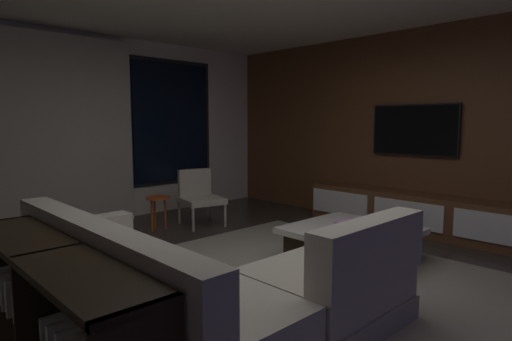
{
  "coord_description": "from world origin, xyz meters",
  "views": [
    {
      "loc": [
        -2.54,
        -2.4,
        1.45
      ],
      "look_at": [
        0.73,
        1.0,
        0.92
      ],
      "focal_mm": 29.8,
      "sensor_mm": 36.0,
      "label": 1
    }
  ],
  "objects_px": {
    "media_console": "(419,215)",
    "console_table_behind_couch": "(51,306)",
    "mounted_tv": "(414,130)",
    "sectional_couch": "(196,289)",
    "book_stack_on_coffee_table": "(350,227)",
    "accent_chair_near_window": "(199,194)",
    "side_stool": "(158,203)",
    "coffee_table": "(351,244)"
  },
  "relations": [
    {
      "from": "coffee_table",
      "to": "media_console",
      "type": "bearing_deg",
      "value": 0.97
    },
    {
      "from": "side_stool",
      "to": "accent_chair_near_window",
      "type": "bearing_deg",
      "value": -9.75
    },
    {
      "from": "media_console",
      "to": "mounted_tv",
      "type": "height_order",
      "value": "mounted_tv"
    },
    {
      "from": "mounted_tv",
      "to": "console_table_behind_couch",
      "type": "height_order",
      "value": "mounted_tv"
    },
    {
      "from": "sectional_couch",
      "to": "console_table_behind_couch",
      "type": "distance_m",
      "value": 0.93
    },
    {
      "from": "console_table_behind_couch",
      "to": "side_stool",
      "type": "bearing_deg",
      "value": 48.69
    },
    {
      "from": "coffee_table",
      "to": "console_table_behind_couch",
      "type": "relative_size",
      "value": 0.55
    },
    {
      "from": "accent_chair_near_window",
      "to": "console_table_behind_couch",
      "type": "xyz_separation_m",
      "value": [
        -2.78,
        -2.37,
        -0.03
      ]
    },
    {
      "from": "media_console",
      "to": "mounted_tv",
      "type": "relative_size",
      "value": 2.61
    },
    {
      "from": "side_stool",
      "to": "mounted_tv",
      "type": "height_order",
      "value": "mounted_tv"
    },
    {
      "from": "accent_chair_near_window",
      "to": "media_console",
      "type": "distance_m",
      "value": 2.99
    },
    {
      "from": "book_stack_on_coffee_table",
      "to": "media_console",
      "type": "bearing_deg",
      "value": 4.34
    },
    {
      "from": "media_console",
      "to": "coffee_table",
      "type": "bearing_deg",
      "value": -179.03
    },
    {
      "from": "sectional_couch",
      "to": "console_table_behind_couch",
      "type": "xyz_separation_m",
      "value": [
        -0.91,
        0.13,
        0.12
      ]
    },
    {
      "from": "mounted_tv",
      "to": "console_table_behind_couch",
      "type": "xyz_separation_m",
      "value": [
        -4.73,
        -0.16,
        -0.94
      ]
    },
    {
      "from": "side_stool",
      "to": "sectional_couch",
      "type": "bearing_deg",
      "value": -115.83
    },
    {
      "from": "coffee_table",
      "to": "accent_chair_near_window",
      "type": "height_order",
      "value": "accent_chair_near_window"
    },
    {
      "from": "accent_chair_near_window",
      "to": "media_console",
      "type": "bearing_deg",
      "value": -53.73
    },
    {
      "from": "coffee_table",
      "to": "book_stack_on_coffee_table",
      "type": "xyz_separation_m",
      "value": [
        -0.19,
        -0.11,
        0.23
      ]
    },
    {
      "from": "accent_chair_near_window",
      "to": "mounted_tv",
      "type": "distance_m",
      "value": 3.08
    },
    {
      "from": "side_stool",
      "to": "coffee_table",
      "type": "bearing_deg",
      "value": -73.1
    },
    {
      "from": "side_stool",
      "to": "console_table_behind_couch",
      "type": "xyz_separation_m",
      "value": [
        -2.18,
        -2.48,
        0.03
      ]
    },
    {
      "from": "accent_chair_near_window",
      "to": "console_table_behind_couch",
      "type": "bearing_deg",
      "value": -139.55
    },
    {
      "from": "sectional_couch",
      "to": "accent_chair_near_window",
      "type": "distance_m",
      "value": 3.13
    },
    {
      "from": "sectional_couch",
      "to": "book_stack_on_coffee_table",
      "type": "bearing_deg",
      "value": -1.16
    },
    {
      "from": "sectional_couch",
      "to": "media_console",
      "type": "xyz_separation_m",
      "value": [
        3.63,
        0.1,
        -0.04
      ]
    },
    {
      "from": "book_stack_on_coffee_table",
      "to": "mounted_tv",
      "type": "xyz_separation_m",
      "value": [
        1.97,
        0.33,
        0.93
      ]
    },
    {
      "from": "side_stool",
      "to": "media_console",
      "type": "distance_m",
      "value": 3.45
    },
    {
      "from": "coffee_table",
      "to": "media_console",
      "type": "xyz_separation_m",
      "value": [
        1.6,
        0.03,
        0.06
      ]
    },
    {
      "from": "side_stool",
      "to": "media_console",
      "type": "xyz_separation_m",
      "value": [
        2.37,
        -2.51,
        -0.12
      ]
    },
    {
      "from": "side_stool",
      "to": "console_table_behind_couch",
      "type": "height_order",
      "value": "console_table_behind_couch"
    },
    {
      "from": "book_stack_on_coffee_table",
      "to": "side_stool",
      "type": "height_order",
      "value": "book_stack_on_coffee_table"
    },
    {
      "from": "sectional_couch",
      "to": "book_stack_on_coffee_table",
      "type": "distance_m",
      "value": 1.85
    },
    {
      "from": "console_table_behind_couch",
      "to": "accent_chair_near_window",
      "type": "bearing_deg",
      "value": 40.45
    },
    {
      "from": "media_console",
      "to": "mounted_tv",
      "type": "bearing_deg",
      "value": 47.6
    },
    {
      "from": "media_console",
      "to": "console_table_behind_couch",
      "type": "relative_size",
      "value": 1.48
    },
    {
      "from": "media_console",
      "to": "sectional_couch",
      "type": "bearing_deg",
      "value": -178.45
    },
    {
      "from": "console_table_behind_couch",
      "to": "sectional_couch",
      "type": "bearing_deg",
      "value": -8.24
    },
    {
      "from": "coffee_table",
      "to": "side_stool",
      "type": "relative_size",
      "value": 2.52
    },
    {
      "from": "accent_chair_near_window",
      "to": "side_stool",
      "type": "height_order",
      "value": "accent_chair_near_window"
    },
    {
      "from": "coffee_table",
      "to": "side_stool",
      "type": "distance_m",
      "value": 2.66
    },
    {
      "from": "accent_chair_near_window",
      "to": "console_table_behind_couch",
      "type": "relative_size",
      "value": 0.37
    }
  ]
}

